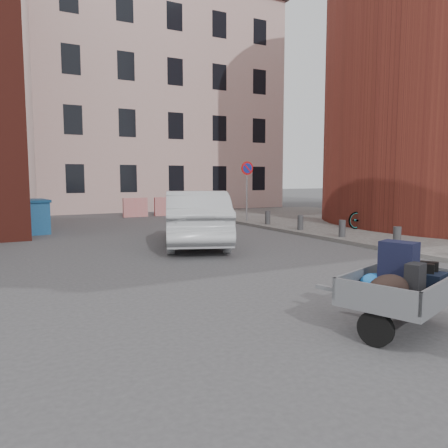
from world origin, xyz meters
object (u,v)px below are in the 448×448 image
silver_car (196,218)px  trailer (400,287)px  dumpster (3,218)px  bicycle (369,215)px

silver_car → trailer: bearing=105.6°
dumpster → bicycle: 13.45m
trailer → dumpster: 14.12m
trailer → dumpster: (-4.44, 13.40, 0.02)m
silver_car → bicycle: (7.26, 0.03, -0.20)m
dumpster → bicycle: (12.41, -5.19, -0.01)m
dumpster → bicycle: size_ratio=1.64×
bicycle → trailer: bearing=140.3°
dumpster → silver_car: (5.15, -5.22, 0.20)m
trailer → bicycle: size_ratio=1.03×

